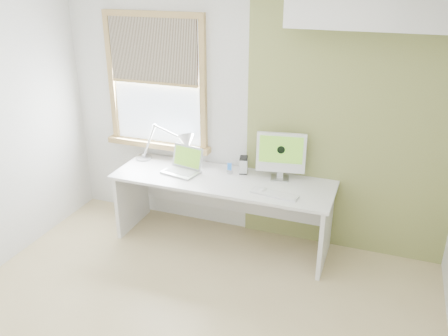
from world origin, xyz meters
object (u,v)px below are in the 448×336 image
at_px(desk, 224,194).
at_px(imac, 281,154).
at_px(desk_lamp, 178,143).
at_px(laptop, 184,166).
at_px(external_drive, 244,165).

xyz_separation_m(desk, imac, (0.53, 0.15, 0.46)).
xyz_separation_m(desk, desk_lamp, (-0.58, 0.18, 0.41)).
xyz_separation_m(laptop, external_drive, (0.58, 0.18, 0.02)).
bearing_deg(desk, laptop, -176.68).
distance_m(desk, imac, 0.72).
bearing_deg(desk_lamp, laptop, -53.40).
bearing_deg(laptop, external_drive, 17.33).
relative_size(laptop, imac, 0.84).
bearing_deg(external_drive, desk, -133.71).
bearing_deg(imac, laptop, -169.96).
bearing_deg(imac, external_drive, 178.32).
height_order(desk_lamp, laptop, desk_lamp).
distance_m(external_drive, imac, 0.42).
height_order(desk, imac, imac).
bearing_deg(desk_lamp, external_drive, -1.60).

